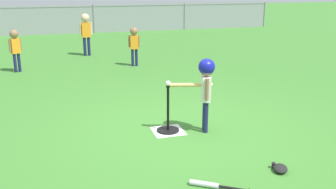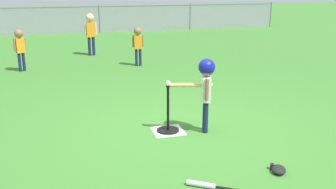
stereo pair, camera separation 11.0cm
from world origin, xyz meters
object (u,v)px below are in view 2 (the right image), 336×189
(batter_child, at_px, (206,80))
(fielder_deep_left, at_px, (91,29))
(batting_tee, at_px, (168,124))
(fielder_near_left, at_px, (20,44))
(spare_bat_silver, at_px, (207,185))
(glove_tossed_aside, at_px, (278,169))
(baseball_on_tee, at_px, (168,83))
(fielder_deep_right, at_px, (138,41))

(batter_child, height_order, fielder_deep_left, fielder_deep_left)
(batting_tee, relative_size, fielder_near_left, 0.67)
(spare_bat_silver, distance_m, glove_tossed_aside, 0.90)
(baseball_on_tee, distance_m, glove_tossed_aside, 1.88)
(fielder_deep_left, height_order, glove_tossed_aside, fielder_deep_left)
(baseball_on_tee, bearing_deg, fielder_deep_left, 95.24)
(batter_child, height_order, fielder_deep_right, batter_child)
(baseball_on_tee, xyz_separation_m, glove_tossed_aside, (0.87, -1.52, -0.68))
(fielder_deep_right, distance_m, fielder_near_left, 2.81)
(baseball_on_tee, distance_m, fielder_near_left, 5.19)
(batting_tee, relative_size, fielder_deep_right, 0.69)
(fielder_deep_right, height_order, spare_bat_silver, fielder_deep_right)
(fielder_near_left, bearing_deg, glove_tossed_aside, -62.33)
(baseball_on_tee, bearing_deg, batting_tee, -0.11)
(fielder_deep_right, distance_m, glove_tossed_aside, 6.05)
(batter_child, height_order, glove_tossed_aside, batter_child)
(batting_tee, relative_size, baseball_on_tee, 9.13)
(fielder_deep_left, height_order, spare_bat_silver, fielder_deep_left)
(baseball_on_tee, distance_m, fielder_deep_left, 6.30)
(batting_tee, bearing_deg, fielder_deep_left, 95.24)
(baseball_on_tee, xyz_separation_m, fielder_deep_right, (0.45, 4.49, -0.08))
(fielder_deep_left, distance_m, glove_tossed_aside, 7.97)
(fielder_near_left, bearing_deg, baseball_on_tee, -63.04)
(batting_tee, bearing_deg, batter_child, -15.91)
(batting_tee, xyz_separation_m, spare_bat_silver, (-0.03, -1.63, -0.08))
(spare_bat_silver, bearing_deg, baseball_on_tee, 89.10)
(fielder_deep_right, bearing_deg, batter_child, -89.41)
(fielder_deep_right, relative_size, fielder_deep_left, 0.81)
(baseball_on_tee, height_order, glove_tossed_aside, baseball_on_tee)
(fielder_deep_right, height_order, glove_tossed_aside, fielder_deep_right)
(glove_tossed_aside, bearing_deg, batting_tee, 119.77)
(fielder_near_left, bearing_deg, spare_bat_silver, -69.60)
(fielder_deep_right, distance_m, fielder_deep_left, 2.07)
(batting_tee, bearing_deg, fielder_deep_right, 84.22)
(batter_child, relative_size, fielder_deep_right, 1.08)
(fielder_deep_left, relative_size, glove_tossed_aside, 4.45)
(fielder_deep_left, bearing_deg, spare_bat_silver, -86.02)
(batter_child, xyz_separation_m, glove_tossed_aside, (0.37, -1.38, -0.72))
(fielder_deep_right, bearing_deg, baseball_on_tee, -95.78)
(batter_child, bearing_deg, fielder_near_left, 120.90)
(batting_tee, xyz_separation_m, batter_child, (0.50, -0.14, 0.65))
(batter_child, height_order, spare_bat_silver, batter_child)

